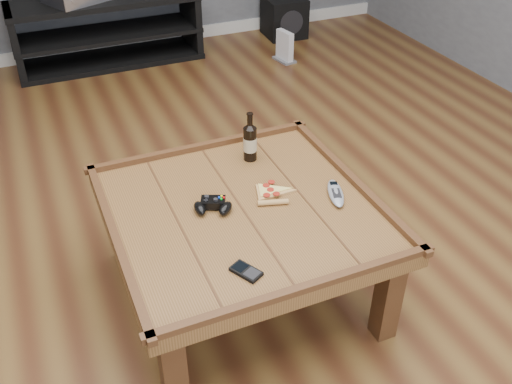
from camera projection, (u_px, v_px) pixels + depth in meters
name	position (u px, v px, depth m)	size (l,w,h in m)	color
ground	(244.00, 292.00, 2.44)	(6.00, 6.00, 0.00)	#462514
baseboard	(105.00, 46.00, 4.66)	(5.00, 0.02, 0.10)	silver
coffee_table	(242.00, 221.00, 2.22)	(1.03, 1.03, 0.48)	brown
media_console	(107.00, 32.00, 4.36)	(1.40, 0.45, 0.50)	black
beer_bottle	(250.00, 141.00, 2.42)	(0.06, 0.06, 0.22)	black
game_controller	(213.00, 206.00, 2.16)	(0.15, 0.14, 0.04)	black
pizza_slice	(271.00, 193.00, 2.26)	(0.19, 0.24, 0.02)	tan
smartphone	(246.00, 271.00, 1.89)	(0.10, 0.12, 0.01)	black
remote_control	(336.00, 193.00, 2.24)	(0.12, 0.20, 0.03)	gray
subwoofer	(284.00, 17.00, 4.90)	(0.34, 0.34, 0.33)	black
game_console	(285.00, 48.00, 4.46)	(0.14, 0.21, 0.24)	slate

